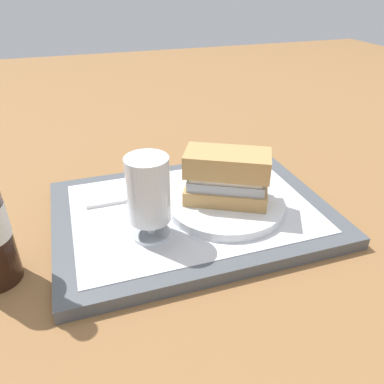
% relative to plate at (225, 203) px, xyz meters
% --- Properties ---
extents(ground_plane, '(3.00, 3.00, 0.00)m').
position_rel_plate_xyz_m(ground_plane, '(0.05, -0.02, -0.03)').
color(ground_plane, olive).
extents(tray, '(0.44, 0.32, 0.02)m').
position_rel_plate_xyz_m(tray, '(0.05, -0.02, -0.02)').
color(tray, '#4C5156').
rests_on(tray, ground_plane).
extents(placemat, '(0.38, 0.27, 0.00)m').
position_rel_plate_xyz_m(placemat, '(0.05, -0.02, -0.01)').
color(placemat, silver).
rests_on(placemat, tray).
extents(plate, '(0.19, 0.19, 0.01)m').
position_rel_plate_xyz_m(plate, '(0.00, 0.00, 0.00)').
color(plate, white).
rests_on(plate, placemat).
extents(sandwich, '(0.14, 0.12, 0.08)m').
position_rel_plate_xyz_m(sandwich, '(0.00, -0.00, 0.05)').
color(sandwich, tan).
rests_on(sandwich, plate).
extents(beer_glass, '(0.06, 0.06, 0.12)m').
position_rel_plate_xyz_m(beer_glass, '(0.13, 0.04, 0.06)').
color(beer_glass, silver).
rests_on(beer_glass, placemat).
extents(napkin_folded, '(0.09, 0.07, 0.01)m').
position_rel_plate_xyz_m(napkin_folded, '(0.17, -0.10, -0.00)').
color(napkin_folded, white).
rests_on(napkin_folded, placemat).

